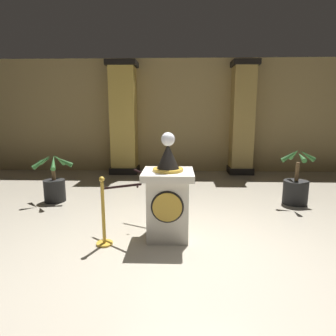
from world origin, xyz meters
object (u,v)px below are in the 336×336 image
object	(u,v)px
stanchion_near	(164,197)
pedestal_clock	(168,197)
potted_palm_left	(54,185)
stanchion_far	(104,221)
potted_palm_right	(296,188)

from	to	relation	value
stanchion_near	pedestal_clock	bearing A→B (deg)	-84.04
pedestal_clock	potted_palm_left	xyz separation A→B (m)	(-2.51, 1.75, -0.27)
stanchion_far	potted_palm_right	distance (m)	4.09
pedestal_clock	potted_palm_right	bearing A→B (deg)	33.61
stanchion_far	potted_palm_left	world-z (taller)	potted_palm_left
stanchion_far	stanchion_near	bearing A→B (deg)	58.31
potted_palm_right	stanchion_near	bearing A→B (deg)	-165.13
potted_palm_right	pedestal_clock	bearing A→B (deg)	-146.39
pedestal_clock	potted_palm_left	bearing A→B (deg)	145.18
stanchion_near	stanchion_far	distance (m)	1.55
stanchion_near	potted_palm_right	xyz separation A→B (m)	(2.74, 0.73, -0.01)
potted_palm_left	potted_palm_right	distance (m)	5.14
pedestal_clock	potted_palm_right	size ratio (longest dim) A/B	1.37
pedestal_clock	potted_palm_right	distance (m)	3.17
pedestal_clock	stanchion_near	distance (m)	1.07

